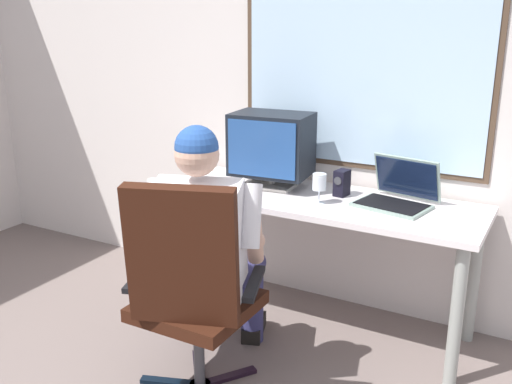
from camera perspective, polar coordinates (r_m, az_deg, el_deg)
The scene contains 8 objects.
wall_rear at distance 3.33m, azimuth 8.28°, elevation 11.46°, with size 5.64×0.08×2.71m.
desk at distance 3.13m, azimuth 6.36°, elevation -2.44°, with size 1.69×0.60×0.74m.
office_chair at distance 2.50m, azimuth -6.51°, elevation -9.10°, with size 0.64×0.58×1.05m.
person_seated at distance 2.70m, azimuth -4.86°, elevation -5.49°, with size 0.66×0.85×1.23m.
crt_monitor at distance 3.22m, azimuth 1.53°, elevation 4.62°, with size 0.45×0.33×0.42m.
laptop at distance 3.04m, azimuth 13.81°, elevation -0.05°, with size 0.41×0.38×0.24m.
wine_glass at distance 2.97m, azimuth 6.23°, elevation 0.82°, with size 0.07×0.07×0.16m.
desk_speaker at distance 3.13m, azimuth 8.41°, elevation 0.89°, with size 0.07×0.10×0.14m.
Camera 1 is at (1.19, -0.51, 1.66)m, focal length 40.79 mm.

